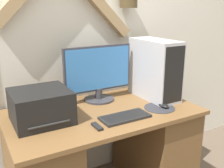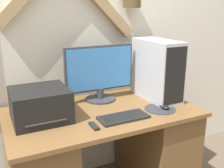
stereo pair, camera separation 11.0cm
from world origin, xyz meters
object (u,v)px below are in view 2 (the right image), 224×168
computer_tower (157,70)px  printer (40,105)px  remote_control (94,126)px  mouse (164,106)px  monitor (100,72)px  keyboard (124,117)px

computer_tower → printer: (-0.94, -0.01, -0.13)m
computer_tower → remote_control: 0.76m
mouse → computer_tower: size_ratio=0.21×
monitor → mouse: bearing=-48.5°
keyboard → computer_tower: (0.44, 0.25, 0.23)m
mouse → computer_tower: (0.08, 0.22, 0.22)m
mouse → remote_control: (-0.59, -0.06, -0.01)m
printer → monitor: bearing=19.4°
keyboard → printer: printer is taller
monitor → keyboard: 0.47m
monitor → remote_control: size_ratio=5.12×
computer_tower → remote_control: size_ratio=4.32×
keyboard → mouse: 0.36m
remote_control → keyboard: bearing=8.7°
keyboard → remote_control: (-0.23, -0.04, -0.00)m
printer → remote_control: bearing=-44.4°
keyboard → mouse: size_ratio=3.46×
monitor → remote_control: 0.55m
keyboard → computer_tower: bearing=29.4°
mouse → remote_control: size_ratio=0.89×
monitor → computer_tower: bearing=-21.2°
keyboard → remote_control: keyboard is taller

